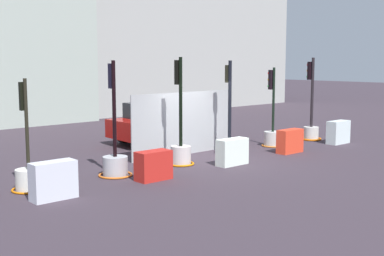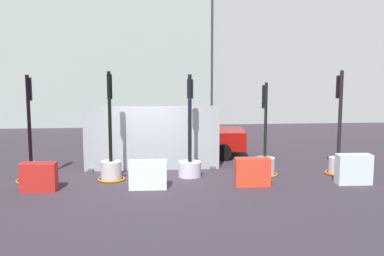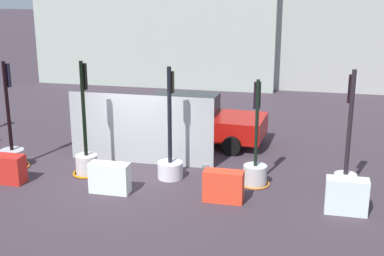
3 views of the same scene
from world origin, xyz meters
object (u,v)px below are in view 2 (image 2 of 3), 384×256
Objects in this scene: traffic_light_4 at (265,160)px; construction_barrier_2 at (148,175)px; construction_barrier_1 at (39,177)px; construction_barrier_4 at (354,169)px; traffic_light_1 at (31,165)px; traffic_light_3 at (190,158)px; construction_barrier_3 at (252,172)px; car_red_compact at (182,135)px; traffic_light_5 at (338,155)px; traffic_light_2 at (111,161)px.

traffic_light_4 is 3.94m from construction_barrier_2.
construction_barrier_2 is at bearing -1.11° from construction_barrier_1.
traffic_light_1 is at bearing 173.20° from construction_barrier_4.
traffic_light_3 reaches higher than construction_barrier_3.
traffic_light_1 is 5.98m from car_red_compact.
construction_barrier_3 is at bearing -69.48° from car_red_compact.
traffic_light_3 is 3.13× the size of construction_barrier_3.
traffic_light_5 reaches higher than car_red_compact.
car_red_compact is at bearing 110.52° from construction_barrier_3.
traffic_light_2 is 1.00× the size of traffic_light_5.
traffic_light_2 reaches higher than traffic_light_3.
traffic_light_1 is 0.97× the size of traffic_light_2.
construction_barrier_3 is (-0.67, -1.30, -0.07)m from traffic_light_4.
construction_barrier_4 is at bearing -91.51° from traffic_light_5.
construction_barrier_2 is (-1.30, -1.35, -0.18)m from traffic_light_3.
traffic_light_3 reaches higher than construction_barrier_1.
car_red_compact is at bearing 56.61° from traffic_light_2.
traffic_light_2 is 3.25× the size of construction_barrier_4.
traffic_light_2 is 2.19m from construction_barrier_1.
traffic_light_3 is 3.41m from car_red_compact.
traffic_light_3 is 1.88m from construction_barrier_2.
construction_barrier_2 is at bearing -179.67° from construction_barrier_4.
car_red_compact is at bearing 90.51° from traffic_light_3.
traffic_light_2 is 7.20m from traffic_light_5.
construction_barrier_3 reaches higher than construction_barrier_1.
traffic_light_5 reaches higher than construction_barrier_2.
construction_barrier_4 is 6.72m from car_red_compact.
traffic_light_1 is 0.97× the size of traffic_light_5.
traffic_light_2 reaches higher than car_red_compact.
traffic_light_4 is 2.70m from construction_barrier_4.
construction_barrier_1 is 6.05m from construction_barrier_3.
car_red_compact is (4.77, 3.58, 0.31)m from traffic_light_1.
traffic_light_1 reaches higher than traffic_light_4.
traffic_light_2 is at bearing -174.66° from traffic_light_3.
traffic_light_2 reaches higher than construction_barrier_1.
traffic_light_2 is 4.28m from construction_barrier_3.
traffic_light_1 is 3.70m from construction_barrier_2.
traffic_light_2 reaches higher than traffic_light_1.
traffic_light_2 is 3.09× the size of construction_barrier_2.
construction_barrier_1 is (-1.91, -1.06, -0.18)m from traffic_light_2.
traffic_light_3 is (2.42, 0.23, 0.01)m from traffic_light_2.
construction_barrier_3 is at bearing 0.18° from construction_barrier_1.
traffic_light_3 is (4.80, 0.18, 0.10)m from traffic_light_1.
construction_barrier_3 is 0.22× the size of car_red_compact.
traffic_light_2 is 4.36m from car_red_compact.
traffic_light_4 is at bearing 0.61° from traffic_light_3.
traffic_light_4 reaches higher than construction_barrier_4.
construction_barrier_1 is 6.38m from car_red_compact.
construction_barrier_1 is at bearing -66.90° from traffic_light_1.
car_red_compact is at bearing 125.62° from traffic_light_4.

